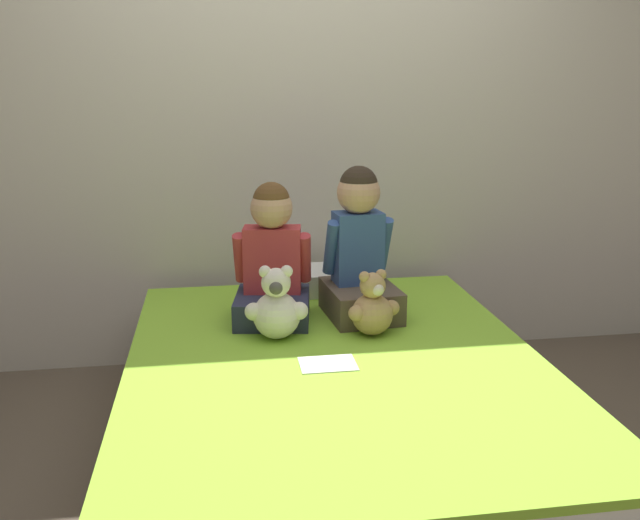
{
  "coord_description": "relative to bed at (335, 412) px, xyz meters",
  "views": [
    {
      "loc": [
        -0.42,
        -2.35,
        1.49
      ],
      "look_at": [
        0.0,
        0.39,
        0.73
      ],
      "focal_mm": 38.0,
      "sensor_mm": 36.0,
      "label": 1
    }
  ],
  "objects": [
    {
      "name": "sign_card",
      "position": [
        -0.04,
        -0.05,
        0.23
      ],
      "size": [
        0.21,
        0.15,
        0.0
      ],
      "color": "white",
      "rests_on": "bed"
    },
    {
      "name": "child_on_left",
      "position": [
        -0.2,
        0.47,
        0.49
      ],
      "size": [
        0.36,
        0.37,
        0.6
      ],
      "rotation": [
        0.0,
        0.0,
        -0.15
      ],
      "color": "#282D47",
      "rests_on": "bed"
    },
    {
      "name": "teddy_bear_held_by_left_child",
      "position": [
        -0.2,
        0.24,
        0.36
      ],
      "size": [
        0.26,
        0.19,
        0.31
      ],
      "rotation": [
        0.0,
        0.0,
        -0.1
      ],
      "color": "silver",
      "rests_on": "bed"
    },
    {
      "name": "wall_behind_bed",
      "position": [
        0.0,
        1.13,
        1.03
      ],
      "size": [
        8.0,
        0.06,
        2.5
      ],
      "color": "beige",
      "rests_on": "ground_plane"
    },
    {
      "name": "bed",
      "position": [
        0.0,
        0.0,
        0.0
      ],
      "size": [
        1.59,
        2.0,
        0.45
      ],
      "color": "brown",
      "rests_on": "ground_plane"
    },
    {
      "name": "teddy_bear_held_by_right_child",
      "position": [
        0.19,
        0.22,
        0.34
      ],
      "size": [
        0.22,
        0.17,
        0.28
      ],
      "rotation": [
        0.0,
        0.0,
        0.27
      ],
      "color": "tan",
      "rests_on": "bed"
    },
    {
      "name": "pillow_at_headboard",
      "position": [
        0.0,
        0.84,
        0.28
      ],
      "size": [
        0.52,
        0.27,
        0.11
      ],
      "color": "white",
      "rests_on": "bed"
    },
    {
      "name": "child_on_right",
      "position": [
        0.19,
        0.48,
        0.51
      ],
      "size": [
        0.33,
        0.39,
        0.66
      ],
      "rotation": [
        0.0,
        0.0,
        0.1
      ],
      "color": "brown",
      "rests_on": "bed"
    },
    {
      "name": "ground_plane",
      "position": [
        0.0,
        0.0,
        -0.22
      ],
      "size": [
        14.0,
        14.0,
        0.0
      ],
      "primitive_type": "plane",
      "color": "brown"
    }
  ]
}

